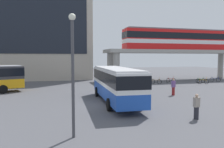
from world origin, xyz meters
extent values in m
plane|color=#515156|center=(0.00, 10.00, 0.00)|extent=(120.00, 120.00, 0.00)
cube|color=#B2A899|center=(-8.31, 27.70, 8.98)|extent=(22.88, 11.06, 17.95)
cube|color=black|center=(-8.31, 22.12, 9.87)|extent=(20.59, 0.10, 10.05)
cube|color=#9E9B93|center=(17.91, 18.34, 5.27)|extent=(26.32, 5.63, 0.60)
cylinder|color=#9E9B93|center=(5.95, 16.33, 2.49)|extent=(1.10, 1.10, 4.97)
cylinder|color=#9E9B93|center=(5.95, 20.36, 2.49)|extent=(1.10, 1.10, 4.97)
cylinder|color=#9E9B93|center=(29.87, 20.36, 2.49)|extent=(1.10, 1.10, 4.97)
cube|color=red|center=(18.58, 18.34, 7.37)|extent=(21.16, 2.90, 3.60)
cube|color=silver|center=(18.58, 18.34, 7.01)|extent=(21.22, 2.96, 0.70)
cube|color=black|center=(18.58, 18.34, 8.09)|extent=(21.22, 2.96, 1.10)
cube|color=slate|center=(18.58, 18.34, 9.29)|extent=(20.31, 2.61, 0.24)
cube|color=#1E4CB2|center=(1.49, 1.06, 1.05)|extent=(3.02, 11.11, 1.10)
cube|color=silver|center=(1.49, 1.06, 2.35)|extent=(3.02, 11.11, 1.50)
cube|color=black|center=(1.49, 1.06, 2.43)|extent=(3.06, 11.15, 0.96)
cube|color=silver|center=(1.49, 1.06, 3.16)|extent=(2.87, 10.55, 0.12)
cylinder|color=black|center=(0.41, 4.64, 0.50)|extent=(0.33, 1.01, 1.00)
cylinder|color=black|center=(2.91, 4.52, 0.50)|extent=(0.33, 1.01, 1.00)
cylinder|color=black|center=(0.09, -1.95, 0.50)|extent=(0.33, 1.01, 1.00)
cylinder|color=black|center=(2.59, -2.07, 0.50)|extent=(0.33, 1.01, 1.00)
cylinder|color=black|center=(-9.73, 9.31, 0.50)|extent=(1.03, 0.62, 1.00)
torus|color=black|center=(23.35, 13.31, 0.34)|extent=(0.70, 0.36, 0.74)
torus|color=black|center=(22.39, 13.74, 0.34)|extent=(0.70, 0.36, 0.74)
cylinder|color=#1E3FA5|center=(22.87, 13.53, 0.62)|extent=(0.98, 0.47, 0.05)
cylinder|color=#1E3FA5|center=(22.39, 13.74, 0.64)|extent=(0.04, 0.04, 0.55)
cylinder|color=#1E3FA5|center=(23.35, 13.31, 0.69)|extent=(0.04, 0.04, 0.65)
torus|color=black|center=(12.22, 13.33, 0.34)|extent=(0.71, 0.32, 0.74)
torus|color=black|center=(11.24, 13.71, 0.34)|extent=(0.71, 0.32, 0.74)
cylinder|color=#996626|center=(11.73, 13.52, 0.62)|extent=(1.00, 0.42, 0.05)
cylinder|color=#996626|center=(11.24, 13.71, 0.64)|extent=(0.04, 0.04, 0.55)
cylinder|color=#996626|center=(12.22, 13.33, 0.69)|extent=(0.04, 0.04, 0.65)
torus|color=black|center=(15.63, 14.83, 0.34)|extent=(0.74, 0.10, 0.74)
torus|color=black|center=(14.58, 14.77, 0.34)|extent=(0.74, 0.10, 0.74)
cylinder|color=#B21E1E|center=(15.11, 14.80, 0.62)|extent=(1.05, 0.11, 0.05)
cylinder|color=#B21E1E|center=(14.58, 14.77, 0.64)|extent=(0.04, 0.04, 0.55)
cylinder|color=#B21E1E|center=(15.63, 14.83, 0.69)|extent=(0.04, 0.04, 0.65)
torus|color=black|center=(19.51, 11.48, 0.34)|extent=(0.72, 0.29, 0.74)
torus|color=black|center=(18.52, 11.81, 0.34)|extent=(0.72, 0.29, 0.74)
cylinder|color=orange|center=(19.02, 11.64, 0.62)|extent=(1.01, 0.38, 0.05)
cylinder|color=orange|center=(18.52, 11.81, 0.64)|extent=(0.04, 0.04, 0.55)
cylinder|color=orange|center=(19.51, 11.48, 0.69)|extent=(0.04, 0.04, 0.65)
torus|color=black|center=(9.56, 15.10, 0.34)|extent=(0.72, 0.29, 0.74)
torus|color=black|center=(8.56, 14.78, 0.34)|extent=(0.72, 0.29, 0.74)
cylinder|color=silver|center=(9.06, 14.94, 0.62)|extent=(1.01, 0.37, 0.05)
cylinder|color=silver|center=(8.56, 14.78, 0.64)|extent=(0.04, 0.04, 0.55)
cylinder|color=silver|center=(9.56, 15.10, 0.69)|extent=(0.04, 0.04, 0.65)
torus|color=black|center=(20.10, 13.03, 0.34)|extent=(0.74, 0.07, 0.74)
torus|color=black|center=(19.05, 13.02, 0.34)|extent=(0.74, 0.07, 0.74)
cylinder|color=#1E7F33|center=(19.58, 13.02, 0.62)|extent=(1.05, 0.07, 0.05)
cylinder|color=#1E7F33|center=(19.05, 13.02, 0.64)|extent=(0.04, 0.04, 0.55)
cylinder|color=#1E7F33|center=(20.10, 13.03, 0.69)|extent=(0.04, 0.04, 0.65)
cylinder|color=#26262D|center=(5.24, -5.71, 0.42)|extent=(0.32, 0.32, 0.84)
cube|color=gray|center=(5.24, -5.71, 1.17)|extent=(0.43, 0.31, 0.66)
sphere|color=tan|center=(5.24, -5.71, 1.61)|extent=(0.23, 0.23, 0.23)
cylinder|color=maroon|center=(8.76, 3.24, 0.45)|extent=(0.32, 0.32, 0.89)
cube|color=#724C8C|center=(8.76, 3.24, 1.24)|extent=(0.44, 0.34, 0.71)
sphere|color=tan|center=(8.76, 3.24, 1.72)|extent=(0.24, 0.24, 0.24)
cylinder|color=#3F3F44|center=(-3.10, -7.02, 3.03)|extent=(0.16, 0.16, 6.05)
sphere|color=silver|center=(-3.10, -7.02, 6.20)|extent=(0.36, 0.36, 0.36)
camera|label=1|loc=(-4.06, -18.42, 4.16)|focal=35.41mm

